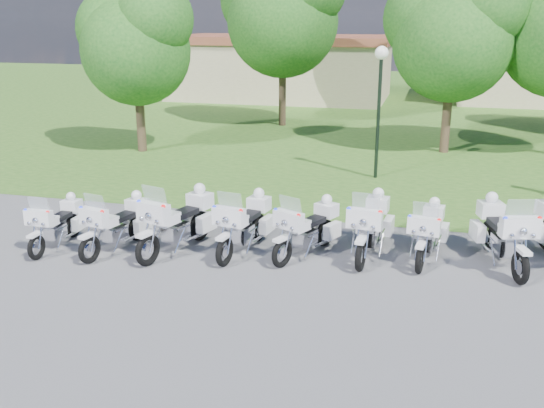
% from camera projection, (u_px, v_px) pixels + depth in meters
% --- Properties ---
extents(ground, '(100.00, 100.00, 0.00)m').
position_uv_depth(ground, '(240.00, 256.00, 14.04)').
color(ground, '#59595E').
rests_on(ground, ground).
extents(grass_lawn, '(100.00, 48.00, 0.01)m').
position_uv_depth(grass_lawn, '(368.00, 103.00, 38.96)').
color(grass_lawn, '#2D5B1C').
rests_on(grass_lawn, ground).
extents(motorcycle_0, '(0.70, 2.12, 1.43)m').
position_uv_depth(motorcycle_0, '(57.00, 222.00, 14.52)').
color(motorcycle_0, black).
rests_on(motorcycle_0, ground).
extents(motorcycle_1, '(1.09, 2.29, 1.56)m').
position_uv_depth(motorcycle_1, '(118.00, 223.00, 14.30)').
color(motorcycle_1, black).
rests_on(motorcycle_1, ground).
extents(motorcycle_2, '(1.33, 2.57, 1.77)m').
position_uv_depth(motorcycle_2, '(179.00, 220.00, 14.22)').
color(motorcycle_2, black).
rests_on(motorcycle_2, ground).
extents(motorcycle_3, '(1.05, 2.43, 1.64)m').
position_uv_depth(motorcycle_3, '(245.00, 223.00, 14.20)').
color(motorcycle_3, black).
rests_on(motorcycle_3, ground).
extents(motorcycle_4, '(1.37, 2.19, 1.58)m').
position_uv_depth(motorcycle_4, '(308.00, 228.00, 13.98)').
color(motorcycle_4, black).
rests_on(motorcycle_4, ground).
extents(motorcycle_5, '(0.96, 2.54, 1.71)m').
position_uv_depth(motorcycle_5, '(371.00, 225.00, 13.99)').
color(motorcycle_5, black).
rests_on(motorcycle_5, ground).
extents(motorcycle_6, '(0.95, 2.28, 1.54)m').
position_uv_depth(motorcycle_6, '(428.00, 231.00, 13.78)').
color(motorcycle_6, black).
rests_on(motorcycle_6, ground).
extents(motorcycle_7, '(1.30, 2.55, 1.76)m').
position_uv_depth(motorcycle_7, '(502.00, 233.00, 13.44)').
color(motorcycle_7, black).
rests_on(motorcycle_7, ground).
extents(lamp_post, '(0.44, 0.44, 4.41)m').
position_uv_depth(lamp_post, '(380.00, 80.00, 19.91)').
color(lamp_post, black).
rests_on(lamp_post, ground).
extents(tree_0, '(5.04, 4.30, 6.72)m').
position_uv_depth(tree_0, '(135.00, 40.00, 23.73)').
color(tree_0, '#38281C').
rests_on(tree_0, ground).
extents(tree_1, '(6.35, 5.42, 8.47)m').
position_uv_depth(tree_1, '(282.00, 10.00, 29.31)').
color(tree_1, '#38281C').
rests_on(tree_1, ground).
extents(tree_2, '(5.47, 4.67, 7.29)m').
position_uv_depth(tree_2, '(453.00, 30.00, 23.40)').
color(tree_2, '#38281C').
rests_on(tree_2, ground).
extents(building_west, '(14.56, 8.32, 4.10)m').
position_uv_depth(building_west, '(281.00, 67.00, 40.74)').
color(building_west, tan).
rests_on(building_west, ground).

